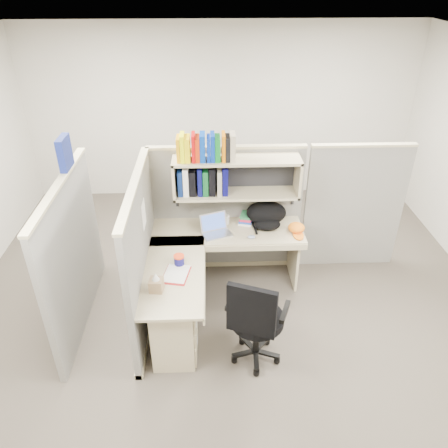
{
  "coord_description": "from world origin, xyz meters",
  "views": [
    {
      "loc": [
        -0.2,
        -3.68,
        3.39
      ],
      "look_at": [
        -0.05,
        0.25,
        1.01
      ],
      "focal_mm": 35.0,
      "sensor_mm": 36.0,
      "label": 1
    }
  ],
  "objects_px": {
    "backpack": "(267,216)",
    "desk": "(191,300)",
    "task_chair": "(255,333)",
    "laptop": "(217,226)",
    "snack_canister": "(179,260)"
  },
  "relations": [
    {
      "from": "laptop",
      "to": "snack_canister",
      "type": "distance_m",
      "value": 0.68
    },
    {
      "from": "desk",
      "to": "task_chair",
      "type": "bearing_deg",
      "value": -34.45
    },
    {
      "from": "desk",
      "to": "snack_canister",
      "type": "distance_m",
      "value": 0.43
    },
    {
      "from": "laptop",
      "to": "desk",
      "type": "bearing_deg",
      "value": -130.45
    },
    {
      "from": "desk",
      "to": "backpack",
      "type": "relative_size",
      "value": 3.75
    },
    {
      "from": "task_chair",
      "to": "backpack",
      "type": "bearing_deg",
      "value": 79.62
    },
    {
      "from": "snack_canister",
      "to": "task_chair",
      "type": "distance_m",
      "value": 1.05
    },
    {
      "from": "laptop",
      "to": "backpack",
      "type": "height_order",
      "value": "backpack"
    },
    {
      "from": "backpack",
      "to": "task_chair",
      "type": "bearing_deg",
      "value": -88.26
    },
    {
      "from": "backpack",
      "to": "desk",
      "type": "bearing_deg",
      "value": -120.48
    },
    {
      "from": "laptop",
      "to": "backpack",
      "type": "bearing_deg",
      "value": -3.93
    },
    {
      "from": "desk",
      "to": "backpack",
      "type": "height_order",
      "value": "backpack"
    },
    {
      "from": "laptop",
      "to": "task_chair",
      "type": "distance_m",
      "value": 1.32
    },
    {
      "from": "snack_canister",
      "to": "task_chair",
      "type": "xyz_separation_m",
      "value": [
        0.73,
        -0.64,
        -0.41
      ]
    },
    {
      "from": "desk",
      "to": "snack_canister",
      "type": "bearing_deg",
      "value": 117.53
    }
  ]
}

